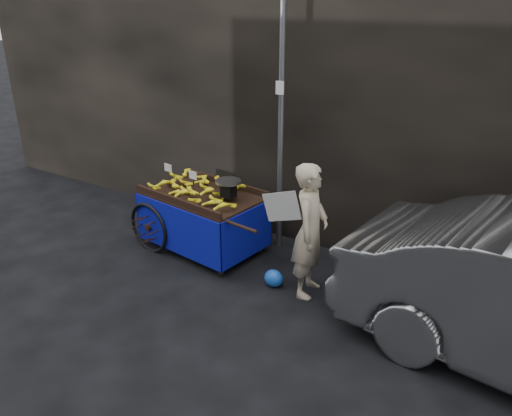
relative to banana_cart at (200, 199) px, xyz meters
The scene contains 6 objects.
ground 1.20m from the banana_cart, 42.98° to the right, with size 80.00×80.00×0.00m, color black.
building_wall 2.82m from the banana_cart, 62.07° to the left, with size 13.50×2.00×5.00m.
street_pole 1.70m from the banana_cart, 35.49° to the left, with size 0.12×0.10×4.00m.
banana_cart is the anchor object (origin of this frame).
vendor 1.95m from the banana_cart, ahead, with size 0.89×0.70×1.74m.
plastic_bag 1.69m from the banana_cart, 14.26° to the right, with size 0.26×0.21×0.24m, color blue.
Camera 1 is at (3.70, -4.68, 3.54)m, focal length 35.00 mm.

